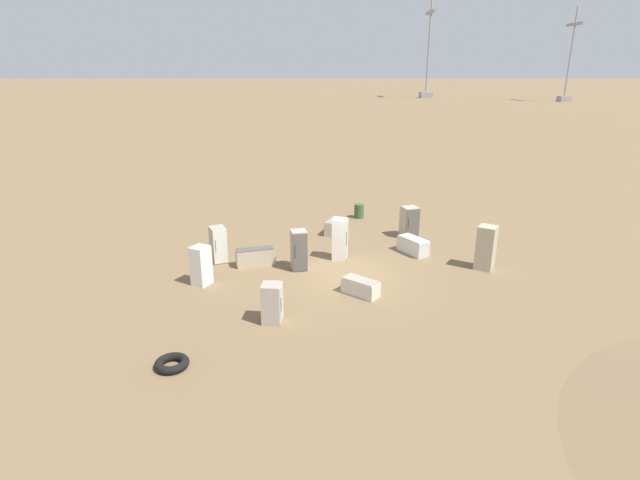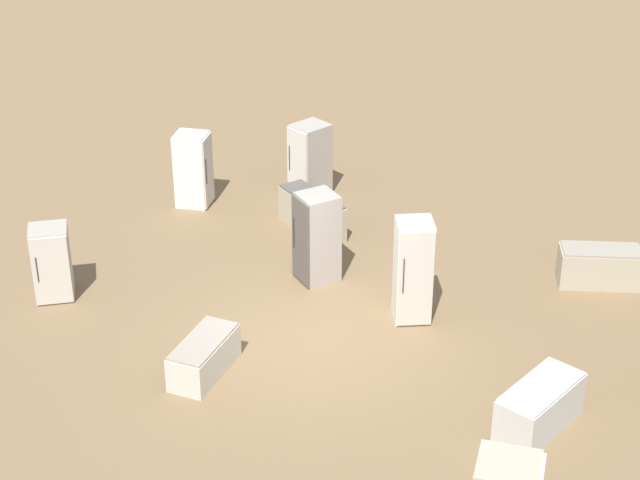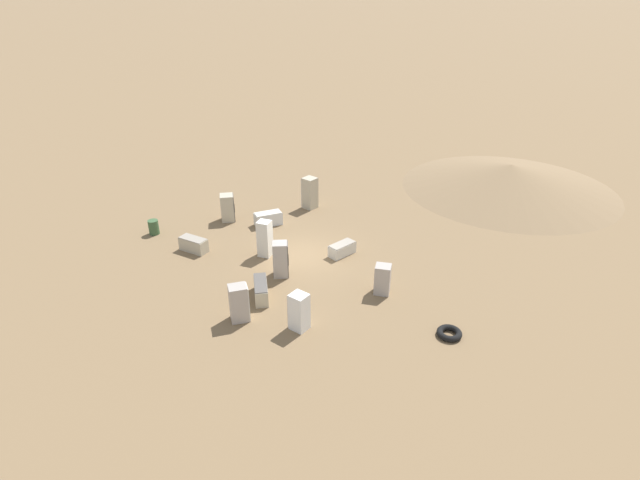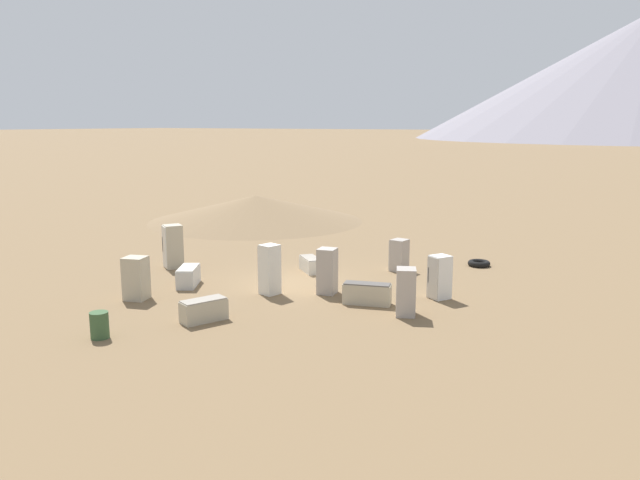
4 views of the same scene
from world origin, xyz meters
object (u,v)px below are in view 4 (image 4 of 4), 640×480
(discarded_fridge_4, at_px, (204,310))
(rusty_barrel, at_px, (99,325))
(discarded_fridge_9, at_px, (367,294))
(scrap_tire, at_px, (479,263))
(discarded_fridge_0, at_px, (399,255))
(discarded_fridge_6, at_px, (311,264))
(discarded_fridge_3, at_px, (136,278))
(discarded_fridge_2, at_px, (269,269))
(discarded_fridge_10, at_px, (406,292))
(discarded_fridge_8, at_px, (440,277))
(discarded_fridge_7, at_px, (188,276))
(discarded_fridge_5, at_px, (327,271))
(discarded_fridge_1, at_px, (173,246))

(discarded_fridge_4, distance_m, rusty_barrel, 3.29)
(discarded_fridge_9, height_order, scrap_tire, discarded_fridge_9)
(discarded_fridge_0, bearing_deg, discarded_fridge_4, 171.05)
(discarded_fridge_6, relative_size, discarded_fridge_9, 0.84)
(discarded_fridge_9, relative_size, rusty_barrel, 2.20)
(discarded_fridge_9, bearing_deg, discarded_fridge_3, 100.26)
(discarded_fridge_2, relative_size, discarded_fridge_10, 1.18)
(discarded_fridge_8, distance_m, rusty_barrel, 11.89)
(discarded_fridge_3, distance_m, discarded_fridge_10, 9.83)
(discarded_fridge_4, distance_m, discarded_fridge_8, 8.66)
(discarded_fridge_7, bearing_deg, discarded_fridge_10, -25.26)
(discarded_fridge_6, bearing_deg, discarded_fridge_4, 44.84)
(discarded_fridge_5, bearing_deg, discarded_fridge_10, -26.52)
(discarded_fridge_2, height_order, discarded_fridge_9, discarded_fridge_2)
(scrap_tire, bearing_deg, discarded_fridge_1, -58.24)
(discarded_fridge_1, height_order, scrap_tire, discarded_fridge_1)
(discarded_fridge_2, bearing_deg, discarded_fridge_7, 114.10)
(discarded_fridge_1, distance_m, discarded_fridge_5, 8.08)
(discarded_fridge_7, relative_size, rusty_barrel, 2.06)
(discarded_fridge_4, xyz_separation_m, discarded_fridge_7, (-3.17, -3.54, 0.01))
(discarded_fridge_6, height_order, rusty_barrel, rusty_barrel)
(discarded_fridge_0, relative_size, rusty_barrel, 1.72)
(discarded_fridge_3, distance_m, discarded_fridge_4, 3.92)
(discarded_fridge_1, height_order, rusty_barrel, discarded_fridge_1)
(discarded_fridge_8, height_order, discarded_fridge_10, discarded_fridge_10)
(discarded_fridge_7, bearing_deg, discarded_fridge_9, -20.31)
(discarded_fridge_0, height_order, discarded_fridge_10, discarded_fridge_10)
(discarded_fridge_1, distance_m, rusty_barrel, 9.30)
(discarded_fridge_8, bearing_deg, discarded_fridge_6, 19.26)
(discarded_fridge_9, xyz_separation_m, scrap_tire, (-8.01, 1.72, -0.26))
(discarded_fridge_8, bearing_deg, discarded_fridge_9, 75.91)
(discarded_fridge_1, height_order, discarded_fridge_2, discarded_fridge_1)
(discarded_fridge_9, bearing_deg, rusty_barrel, 127.79)
(discarded_fridge_2, height_order, discarded_fridge_10, discarded_fridge_2)
(discarded_fridge_3, distance_m, discarded_fridge_8, 11.16)
(discarded_fridge_1, distance_m, scrap_tire, 13.82)
(discarded_fridge_4, xyz_separation_m, discarded_fridge_9, (-4.44, 3.76, 0.02))
(scrap_tire, bearing_deg, discarded_fridge_3, -38.47)
(discarded_fridge_0, distance_m, discarded_fridge_6, 3.89)
(discarded_fridge_8, bearing_deg, discarded_fridge_1, 36.20)
(discarded_fridge_2, relative_size, discarded_fridge_8, 1.18)
(discarded_fridge_10, bearing_deg, scrap_tire, 65.88)
(scrap_tire, xyz_separation_m, rusty_barrel, (15.31, -7.10, 0.28))
(discarded_fridge_5, bearing_deg, discarded_fridge_1, 167.59)
(discarded_fridge_4, relative_size, rusty_barrel, 2.00)
(discarded_fridge_4, height_order, discarded_fridge_9, discarded_fridge_9)
(discarded_fridge_7, distance_m, discarded_fridge_10, 9.03)
(rusty_barrel, bearing_deg, discarded_fridge_1, -150.11)
(discarded_fridge_4, height_order, rusty_barrel, rusty_barrel)
(discarded_fridge_6, height_order, discarded_fridge_7, discarded_fridge_7)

